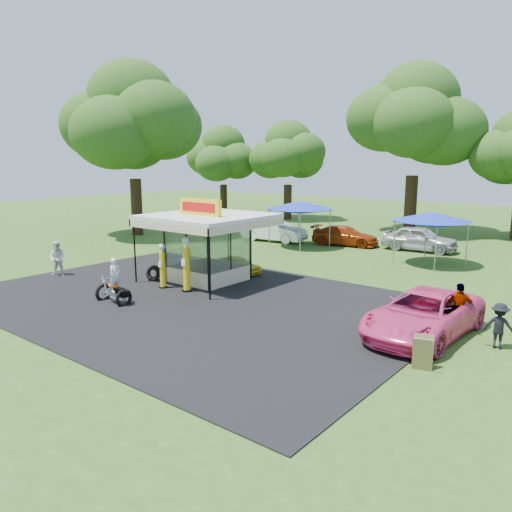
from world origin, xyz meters
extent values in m
plane|color=#314D18|center=(0.00, 0.00, 0.00)|extent=(120.00, 120.00, 0.00)
cube|color=black|center=(0.00, 2.00, 0.02)|extent=(20.00, 14.00, 0.04)
cube|color=white|center=(-2.00, 5.00, 0.03)|extent=(3.00, 3.00, 0.06)
cube|color=white|center=(-2.00, 5.00, 3.29)|extent=(5.40, 5.40, 0.18)
cube|color=yellow|center=(-2.00, 4.50, 3.78)|extent=(2.60, 0.25, 0.80)
cube|color=red|center=(-2.00, 4.37, 3.78)|extent=(2.21, 0.02, 0.45)
cylinder|color=black|center=(-4.55, 2.45, 1.60)|extent=(0.08, 0.08, 3.20)
cylinder|color=black|center=(0.55, 2.45, 1.60)|extent=(0.08, 0.08, 3.20)
cylinder|color=black|center=(-2.64, 2.56, 0.05)|extent=(0.40, 0.40, 0.09)
cylinder|color=yellow|center=(-2.64, 2.56, 0.92)|extent=(0.28, 0.28, 1.66)
cylinder|color=silver|center=(-2.64, 2.56, 1.84)|extent=(0.18, 0.18, 0.18)
sphere|color=white|center=(-2.64, 2.56, 2.02)|extent=(0.29, 0.29, 0.29)
cube|color=white|center=(-2.64, 2.40, 1.20)|extent=(0.20, 0.02, 0.28)
cylinder|color=black|center=(-1.28, 2.83, 0.05)|extent=(0.48, 0.48, 0.11)
cylinder|color=yellow|center=(-1.28, 2.83, 1.10)|extent=(0.33, 0.33, 1.97)
cylinder|color=silver|center=(-1.28, 2.83, 2.19)|extent=(0.22, 0.22, 0.22)
sphere|color=white|center=(-1.28, 2.83, 2.41)|extent=(0.35, 0.35, 0.35)
cube|color=white|center=(-1.28, 2.63, 1.42)|extent=(0.24, 0.02, 0.33)
torus|color=black|center=(-3.14, -0.40, 0.33)|extent=(0.16, 0.81, 0.81)
torus|color=black|center=(-1.70, -0.40, 0.33)|extent=(0.16, 0.81, 0.81)
cube|color=silver|center=(-2.37, -0.40, 0.48)|extent=(0.53, 0.27, 0.29)
ellipsoid|color=#BF470D|center=(-2.37, -0.40, 0.75)|extent=(0.61, 0.35, 0.29)
cube|color=black|center=(-2.03, -0.40, 0.69)|extent=(0.53, 0.25, 0.10)
cube|color=black|center=(-1.67, -0.40, 0.53)|extent=(0.34, 0.33, 0.27)
cylinder|color=silver|center=(-2.99, -0.40, 0.67)|extent=(0.42, 0.06, 0.86)
cylinder|color=silver|center=(-2.85, -0.40, 1.01)|extent=(0.05, 0.58, 0.05)
sphere|color=silver|center=(-3.01, -0.40, 0.82)|extent=(0.15, 0.15, 0.15)
imported|color=white|center=(-2.23, -0.40, 1.25)|extent=(0.35, 0.53, 1.44)
torus|color=black|center=(-4.09, 3.15, 0.40)|extent=(0.86, 0.55, 0.82)
torus|color=black|center=(-4.23, 3.31, 0.40)|extent=(0.89, 0.64, 0.82)
cube|color=#593819|center=(10.46, 0.93, 0.51)|extent=(0.61, 0.40, 1.01)
cube|color=#593819|center=(10.46, 1.18, 0.51)|extent=(0.61, 0.40, 1.01)
imported|color=yellow|center=(-2.00, 7.20, 0.48)|extent=(2.82, 1.13, 0.96)
imported|color=#F04187|center=(9.42, 3.85, 0.79)|extent=(2.92, 5.80, 1.57)
imported|color=white|center=(-8.96, 0.85, 0.93)|extent=(1.15, 1.10, 1.86)
imported|color=black|center=(11.75, 4.27, 0.76)|extent=(1.05, 0.69, 1.52)
imported|color=gray|center=(10.34, 4.78, 0.93)|extent=(1.17, 0.93, 1.85)
imported|color=white|center=(-6.91, 17.13, 0.81)|extent=(5.13, 2.37, 1.63)
imported|color=#A2330C|center=(-1.90, 18.90, 0.69)|extent=(5.03, 2.78, 1.38)
imported|color=#AAABAF|center=(3.13, 20.02, 0.83)|extent=(5.02, 2.31, 1.67)
cylinder|color=gray|center=(-5.62, 17.84, 1.28)|extent=(0.06, 0.06, 2.56)
cylinder|color=gray|center=(-2.62, 17.84, 1.28)|extent=(0.06, 0.06, 2.56)
cylinder|color=gray|center=(-5.62, 14.84, 1.28)|extent=(0.06, 0.06, 2.56)
cylinder|color=gray|center=(-2.62, 14.84, 1.28)|extent=(0.06, 0.06, 2.56)
cube|color=#1B31B5|center=(-4.12, 16.34, 2.63)|extent=(3.20, 3.20, 0.13)
cone|color=#1B31B5|center=(-4.12, 16.34, 2.96)|extent=(4.61, 4.61, 0.53)
cylinder|color=gray|center=(3.81, 17.46, 1.22)|extent=(0.06, 0.06, 2.45)
cylinder|color=gray|center=(6.67, 17.46, 1.22)|extent=(0.06, 0.06, 2.45)
cylinder|color=gray|center=(3.81, 14.60, 1.22)|extent=(0.06, 0.06, 2.45)
cylinder|color=gray|center=(6.67, 14.60, 1.22)|extent=(0.06, 0.06, 2.45)
cube|color=#1B31B5|center=(5.24, 16.03, 2.51)|extent=(3.06, 3.06, 0.12)
cone|color=#1B31B5|center=(5.24, 16.03, 2.83)|extent=(4.41, 4.41, 0.51)
cylinder|color=black|center=(-21.70, 27.71, 1.70)|extent=(0.77, 0.77, 3.40)
ellipsoid|color=#1F3F12|center=(-21.70, 27.71, 6.08)|extent=(8.03, 8.03, 6.89)
cylinder|color=black|center=(-14.49, 29.61, 1.77)|extent=(0.84, 0.84, 3.53)
ellipsoid|color=#1F3F12|center=(-14.49, 29.61, 6.26)|extent=(8.20, 8.20, 7.03)
cylinder|color=black|center=(-0.88, 28.18, 2.38)|extent=(1.02, 1.02, 4.76)
ellipsoid|color=#1F3F12|center=(-0.88, 28.18, 8.56)|extent=(11.42, 11.42, 9.79)
cylinder|color=black|center=(-17.72, 12.89, 2.27)|extent=(0.91, 0.91, 4.54)
ellipsoid|color=#1F3F12|center=(-17.72, 12.89, 8.42)|extent=(11.65, 11.65, 9.99)
camera|label=1|loc=(15.25, -12.65, 6.02)|focal=35.00mm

